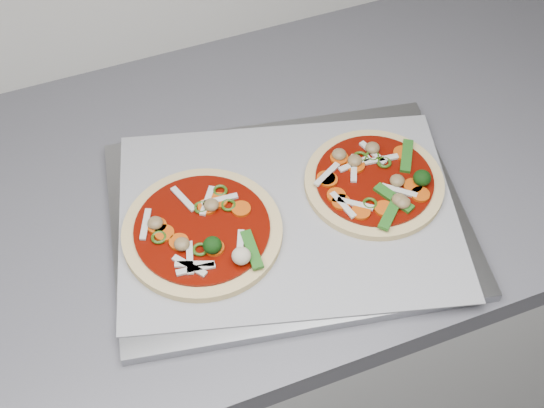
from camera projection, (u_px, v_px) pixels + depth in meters
name	position (u px, v px, depth m)	size (l,w,h in m)	color
base_cabinet	(319.00, 321.00, 1.44)	(3.60, 0.60, 0.86)	silver
countertop	(334.00, 165.00, 1.09)	(3.60, 0.60, 0.04)	#56555C
baking_tray	(288.00, 218.00, 0.99)	(0.46, 0.34, 0.01)	gray
parchment	(288.00, 214.00, 0.99)	(0.44, 0.32, 0.00)	gray
pizza_left	(203.00, 231.00, 0.96)	(0.28, 0.28, 0.03)	#DDB57A
pizza_right	(375.00, 182.00, 1.01)	(0.24, 0.24, 0.03)	#DDB57A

